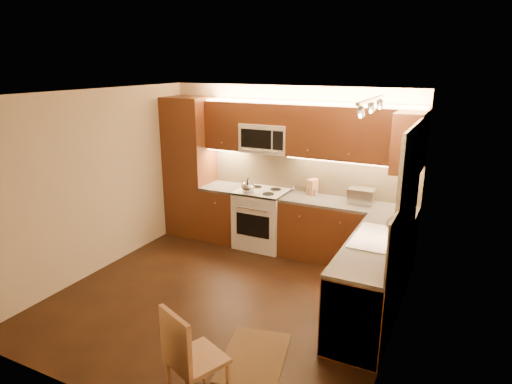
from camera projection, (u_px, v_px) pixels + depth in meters
The scene contains 37 objects.
floor at pixel (226, 297), 5.55m from camera, with size 4.00×4.00×0.01m, color black.
ceiling at pixel (222, 94), 4.84m from camera, with size 4.00×4.00×0.01m, color beige.
wall_back at pixel (288, 167), 6.92m from camera, with size 4.00×0.01×2.50m, color beige.
wall_front at pixel (95, 271), 3.48m from camera, with size 4.00×0.01×2.50m, color beige.
wall_left at pixel (97, 183), 6.05m from camera, with size 0.01×4.00×2.50m, color beige.
wall_right at pixel (400, 230), 4.35m from camera, with size 0.01×4.00×2.50m, color beige.
pantry at pixel (190, 167), 7.39m from camera, with size 0.70×0.60×2.30m, color #4B2610.
base_cab_back_left at pixel (225, 213), 7.31m from camera, with size 0.62×0.60×0.86m, color #4B2610.
counter_back_left at pixel (224, 187), 7.18m from camera, with size 0.62×0.60×0.04m, color #3B3936.
base_cab_back_right at pixel (346, 234), 6.45m from camera, with size 1.92×0.60×0.86m, color #4B2610.
counter_back_right at pixel (347, 204), 6.32m from camera, with size 1.92×0.60×0.04m, color #3B3936.
base_cab_right at pixel (372, 281), 5.05m from camera, with size 0.60×2.00×0.86m, color #4B2610.
counter_right at pixel (375, 245), 4.92m from camera, with size 0.60×2.00×0.04m, color #3B3936.
dishwasher at pixel (357, 311), 4.45m from camera, with size 0.58×0.60×0.84m, color silver.
backsplash_back at pixel (309, 173), 6.77m from camera, with size 3.30×0.02×0.60m, color tan.
backsplash_right at pixel (405, 222), 4.71m from camera, with size 0.02×2.00×0.60m, color tan.
upper_cab_back_left at pixel (227, 125), 7.01m from camera, with size 0.62×0.35×0.75m, color #4B2610.
upper_cab_back_right at pixel (354, 134), 6.15m from camera, with size 1.92×0.35×0.75m, color #4B2610.
upper_cab_bridge at pixel (267, 113), 6.65m from camera, with size 0.76×0.35×0.31m, color #4B2610.
upper_cab_right_corner at pixel (408, 143), 5.45m from camera, with size 0.35×0.50×0.75m, color #4B2610.
stove at pixel (262, 218), 6.99m from camera, with size 0.76×0.65×0.92m, color silver, non-canonical shape.
microwave at pixel (266, 138), 6.75m from camera, with size 0.76×0.38×0.44m, color silver, non-canonical shape.
window_frame at pixel (410, 182), 4.73m from camera, with size 0.03×1.44×1.24m, color silver.
window_blinds at pixel (408, 182), 4.73m from camera, with size 0.02×1.36×1.16m, color silver.
sink at pixel (378, 232), 5.02m from camera, with size 0.52×0.86×0.15m, color silver, non-canonical shape.
faucet at pixel (395, 229), 4.93m from camera, with size 0.20×0.04×0.30m, color silver, non-canonical shape.
track_light_bar at pixel (372, 100), 4.54m from camera, with size 0.04×1.20×0.03m, color silver.
kettle at pixel (248, 185), 6.70m from camera, with size 0.21×0.21×0.24m, color silver, non-canonical shape.
toaster_oven at pixel (361, 196), 6.28m from camera, with size 0.36×0.27×0.22m, color silver.
knife_block at pixel (312, 187), 6.70m from camera, with size 0.11×0.17×0.24m, color #A6754B.
spice_jar_a at pixel (294, 189), 6.86m from camera, with size 0.04×0.04×0.10m, color silver.
spice_jar_b at pixel (309, 192), 6.68m from camera, with size 0.04×0.04×0.11m, color brown.
spice_jar_c at pixel (315, 193), 6.64m from camera, with size 0.05×0.05×0.09m, color silver.
spice_jar_d at pixel (309, 190), 6.76m from camera, with size 0.05×0.05×0.11m, color #AD5E34.
soap_bottle at pixel (399, 211), 5.65m from camera, with size 0.09×0.09×0.21m, color silver.
rug at pixel (254, 357), 4.41m from camera, with size 0.61×0.91×0.01m, color black.
dining_chair at pixel (197, 357), 3.68m from camera, with size 0.42×0.42×0.95m, color #A6754B, non-canonical shape.
Camera 1 is at (2.53, -4.27, 2.83)m, focal length 31.06 mm.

